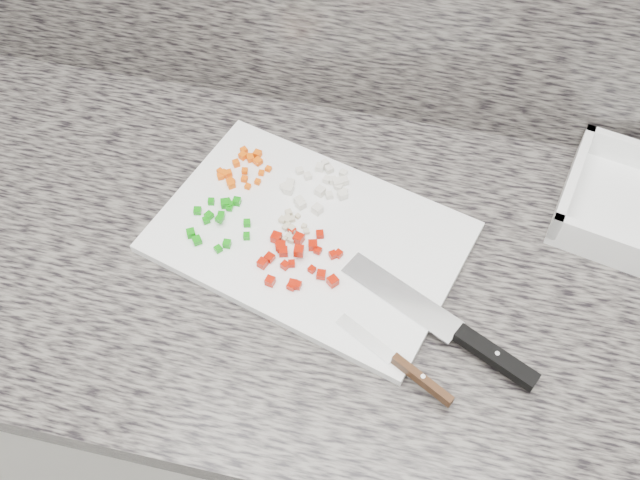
{
  "coord_description": "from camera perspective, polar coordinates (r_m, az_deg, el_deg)",
  "views": [
    {
      "loc": [
        0.08,
        0.9,
        1.73
      ],
      "look_at": [
        -0.04,
        1.45,
        0.93
      ],
      "focal_mm": 40.0,
      "sensor_mm": 36.0,
      "label": 1
    }
  ],
  "objects": [
    {
      "name": "chef_knife",
      "position": [
        0.93,
        11.29,
        -7.49
      ],
      "size": [
        0.27,
        0.16,
        0.02
      ],
      "rotation": [
        0.0,
        0.0,
        -0.46
      ],
      "color": "silver",
      "rests_on": "cutting_board"
    },
    {
      "name": "red_pepper_pile",
      "position": [
        0.97,
        -1.93,
        -1.4
      ],
      "size": [
        0.12,
        0.1,
        0.02
      ],
      "color": "#A61102",
      "rests_on": "cutting_board"
    },
    {
      "name": "cutting_board",
      "position": [
        1.01,
        -0.86,
        0.24
      ],
      "size": [
        0.48,
        0.38,
        0.01
      ],
      "primitive_type": "cube",
      "rotation": [
        0.0,
        0.0,
        -0.28
      ],
      "color": "white",
      "rests_on": "countertop"
    },
    {
      "name": "carrot_pile",
      "position": [
        1.08,
        -6.22,
        5.75
      ],
      "size": [
        0.08,
        0.08,
        0.02
      ],
      "color": "#EF5705",
      "rests_on": "cutting_board"
    },
    {
      "name": "countertop",
      "position": [
        1.01,
        2.19,
        -2.41
      ],
      "size": [
        3.96,
        0.64,
        0.04
      ],
      "primitive_type": "cube",
      "color": "#635E58",
      "rests_on": "cabinet"
    },
    {
      "name": "garlic_pile",
      "position": [
        1.01,
        -2.37,
        1.12
      ],
      "size": [
        0.05,
        0.06,
        0.01
      ],
      "color": "beige",
      "rests_on": "cutting_board"
    },
    {
      "name": "cabinet",
      "position": [
        1.41,
        1.6,
        -12.3
      ],
      "size": [
        3.92,
        0.62,
        0.86
      ],
      "primitive_type": "cube",
      "color": "silver",
      "rests_on": "ground"
    },
    {
      "name": "green_pepper_pile",
      "position": [
        1.02,
        -8.05,
        1.72
      ],
      "size": [
        0.09,
        0.1,
        0.02
      ],
      "color": "#0E8B0C",
      "rests_on": "cutting_board"
    },
    {
      "name": "paring_knife",
      "position": [
        0.9,
        7.01,
        -10.21
      ],
      "size": [
        0.16,
        0.1,
        0.02
      ],
      "rotation": [
        0.0,
        0.0,
        -0.51
      ],
      "color": "silver",
      "rests_on": "cutting_board"
    },
    {
      "name": "onion_pile",
      "position": [
        1.05,
        -0.2,
        4.26
      ],
      "size": [
        0.1,
        0.1,
        0.01
      ],
      "color": "silver",
      "rests_on": "cutting_board"
    }
  ]
}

